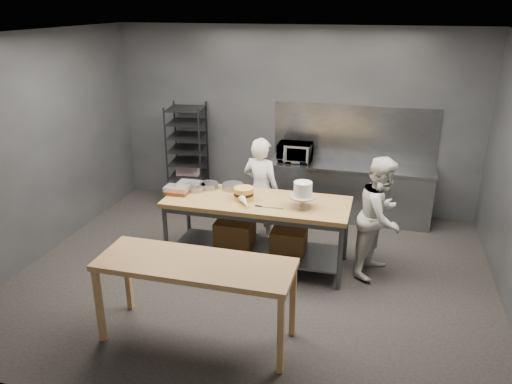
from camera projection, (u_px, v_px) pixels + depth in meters
ground at (254, 275)px, 6.49m from camera, size 6.00×6.00×0.00m
back_wall at (293, 120)px, 8.21m from camera, size 6.00×0.04×3.00m
work_table at (257, 224)px, 6.62m from camera, size 2.40×0.90×0.92m
near_counter at (195, 270)px, 5.00m from camera, size 2.00×0.70×0.90m
back_counter at (349, 192)px, 8.06m from camera, size 2.60×0.60×0.90m
splashback_panel at (354, 133)px, 8.00m from camera, size 2.60×0.02×0.90m
speed_rack at (188, 157)px, 8.49m from camera, size 0.69×0.73×1.75m
chef_behind at (261, 190)px, 7.22m from camera, size 0.64×0.50×1.56m
chef_right at (381, 217)px, 6.30m from camera, size 0.82×0.92×1.57m
microwave at (295, 152)px, 8.06m from camera, size 0.54×0.37×0.30m
frosted_cake_stand at (303, 192)px, 6.16m from camera, size 0.34×0.34×0.33m
layer_cake at (244, 193)px, 6.47m from camera, size 0.26×0.26×0.16m
cake_pans at (207, 186)px, 6.85m from camera, size 0.89×0.46×0.07m
piping_bag at (244, 201)px, 6.28m from camera, size 0.29×0.39×0.12m
offset_spatula at (265, 207)px, 6.24m from camera, size 0.36×0.02×0.02m
pastry_clamshells at (183, 188)px, 6.73m from camera, size 0.41×0.42×0.11m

